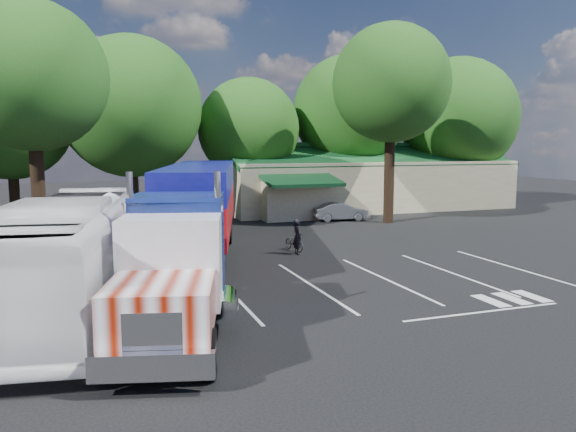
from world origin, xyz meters
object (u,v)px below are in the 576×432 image
object	(u,v)px
woman	(297,237)
tour_bus	(70,255)
silver_sedan	(341,212)
bicycle	(294,242)
semi_truck	(196,210)

from	to	relation	value
woman	tour_bus	distance (m)	12.13
silver_sedan	tour_bus	bearing A→B (deg)	139.52
bicycle	silver_sedan	bearing A→B (deg)	42.80
woman	tour_bus	bearing A→B (deg)	121.01
tour_bus	silver_sedan	distance (m)	24.32
woman	tour_bus	xyz separation A→B (m)	(-10.27, -6.38, 0.99)
bicycle	semi_truck	bearing A→B (deg)	-162.02
bicycle	woman	bearing A→B (deg)	-112.17
semi_truck	silver_sedan	distance (m)	17.86
woman	tour_bus	size ratio (longest dim) A/B	0.13
woman	bicycle	distance (m)	1.11
semi_truck	bicycle	size ratio (longest dim) A/B	13.20
silver_sedan	woman	bearing A→B (deg)	151.08
woman	bicycle	bearing A→B (deg)	-12.17
woman	semi_truck	bearing A→B (deg)	110.16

